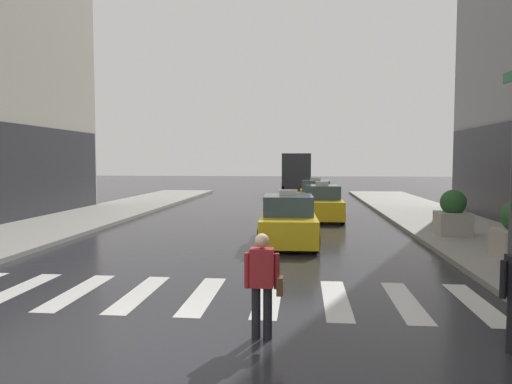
{
  "coord_description": "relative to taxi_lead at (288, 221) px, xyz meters",
  "views": [
    {
      "loc": [
        2.04,
        -6.32,
        2.76
      ],
      "look_at": [
        0.59,
        8.0,
        1.81
      ],
      "focal_mm": 32.9,
      "sensor_mm": 36.0,
      "label": 1
    }
  ],
  "objects": [
    {
      "name": "ground_plane",
      "position": [
        -1.54,
        -9.46,
        -0.72
      ],
      "size": [
        160.0,
        160.0,
        0.0
      ],
      "primitive_type": "plane",
      "color": "#26262B"
    },
    {
      "name": "crosswalk_markings",
      "position": [
        -1.54,
        -6.46,
        -0.72
      ],
      "size": [
        11.3,
        2.8,
        0.01
      ],
      "color": "silver",
      "rests_on": "ground"
    },
    {
      "name": "taxi_lead",
      "position": [
        0.0,
        0.0,
        0.0
      ],
      "size": [
        2.05,
        4.6,
        1.8
      ],
      "color": "yellow",
      "rests_on": "ground"
    },
    {
      "name": "taxi_second",
      "position": [
        1.39,
        6.66,
        0.0
      ],
      "size": [
        1.98,
        4.56,
        1.8
      ],
      "color": "yellow",
      "rests_on": "ground"
    },
    {
      "name": "taxi_third",
      "position": [
        1.22,
        12.32,
        0.0
      ],
      "size": [
        1.94,
        4.54,
        1.8
      ],
      "color": "yellow",
      "rests_on": "ground"
    },
    {
      "name": "box_truck",
      "position": [
        -0.12,
        23.13,
        1.13
      ],
      "size": [
        2.44,
        7.6,
        3.35
      ],
      "color": "#2D2D2D",
      "rests_on": "ground"
    },
    {
      "name": "pedestrian_with_handbag",
      "position": [
        -0.12,
        -8.68,
        0.21
      ],
      "size": [
        0.6,
        0.24,
        1.65
      ],
      "color": "black",
      "rests_on": "ground"
    },
    {
      "name": "planter_mid_block",
      "position": [
        5.8,
        1.4,
        0.15
      ],
      "size": [
        1.1,
        1.1,
        1.6
      ],
      "color": "#A8A399",
      "rests_on": "curb_right"
    }
  ]
}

